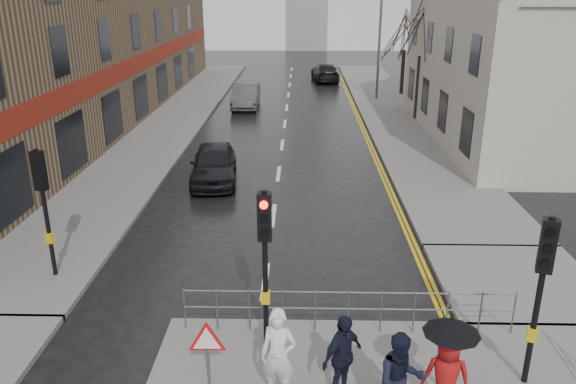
{
  "coord_description": "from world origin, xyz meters",
  "views": [
    {
      "loc": [
        0.9,
        -9.92,
        7.2
      ],
      "look_at": [
        0.55,
        4.93,
        1.78
      ],
      "focal_mm": 35.0,
      "sensor_mm": 36.0,
      "label": 1
    }
  ],
  "objects_px": {
    "pedestrian_a": "(278,355)",
    "car_parked": "(214,164)",
    "pedestrian_b": "(401,381)",
    "pedestrian_with_umbrella": "(448,363)",
    "pedestrian_d": "(342,357)",
    "car_mid": "(246,96)"
  },
  "relations": [
    {
      "from": "pedestrian_a",
      "to": "pedestrian_b",
      "type": "height_order",
      "value": "pedestrian_a"
    },
    {
      "from": "pedestrian_d",
      "to": "pedestrian_a",
      "type": "bearing_deg",
      "value": 139.45
    },
    {
      "from": "pedestrian_with_umbrella",
      "to": "car_parked",
      "type": "relative_size",
      "value": 0.46
    },
    {
      "from": "pedestrian_a",
      "to": "car_mid",
      "type": "bearing_deg",
      "value": 110.51
    },
    {
      "from": "pedestrian_a",
      "to": "pedestrian_with_umbrella",
      "type": "relative_size",
      "value": 0.91
    },
    {
      "from": "pedestrian_d",
      "to": "car_mid",
      "type": "relative_size",
      "value": 0.37
    },
    {
      "from": "pedestrian_a",
      "to": "car_parked",
      "type": "relative_size",
      "value": 0.42
    },
    {
      "from": "pedestrian_d",
      "to": "car_mid",
      "type": "bearing_deg",
      "value": 54.71
    },
    {
      "from": "pedestrian_a",
      "to": "car_parked",
      "type": "xyz_separation_m",
      "value": [
        -3.03,
        12.53,
        -0.31
      ]
    },
    {
      "from": "pedestrian_with_umbrella",
      "to": "pedestrian_a",
      "type": "bearing_deg",
      "value": 171.7
    },
    {
      "from": "pedestrian_with_umbrella",
      "to": "pedestrian_b",
      "type": "bearing_deg",
      "value": -165.49
    },
    {
      "from": "pedestrian_b",
      "to": "pedestrian_with_umbrella",
      "type": "height_order",
      "value": "pedestrian_with_umbrella"
    },
    {
      "from": "pedestrian_b",
      "to": "pedestrian_d",
      "type": "distance_m",
      "value": 1.16
    },
    {
      "from": "pedestrian_a",
      "to": "pedestrian_d",
      "type": "bearing_deg",
      "value": 17.67
    },
    {
      "from": "car_parked",
      "to": "pedestrian_b",
      "type": "bearing_deg",
      "value": -74.48
    },
    {
      "from": "pedestrian_d",
      "to": "car_mid",
      "type": "xyz_separation_m",
      "value": [
        -4.28,
        26.98,
        -0.23
      ]
    },
    {
      "from": "pedestrian_with_umbrella",
      "to": "pedestrian_d",
      "type": "xyz_separation_m",
      "value": [
        -1.74,
        0.5,
        -0.26
      ]
    },
    {
      "from": "car_parked",
      "to": "car_mid",
      "type": "height_order",
      "value": "car_mid"
    },
    {
      "from": "pedestrian_b",
      "to": "car_mid",
      "type": "distance_m",
      "value": 28.17
    },
    {
      "from": "car_parked",
      "to": "pedestrian_a",
      "type": "bearing_deg",
      "value": -82.07
    },
    {
      "from": "car_mid",
      "to": "pedestrian_with_umbrella",
      "type": "bearing_deg",
      "value": -78.15
    },
    {
      "from": "pedestrian_a",
      "to": "pedestrian_d",
      "type": "xyz_separation_m",
      "value": [
        1.15,
        0.08,
        -0.07
      ]
    }
  ]
}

